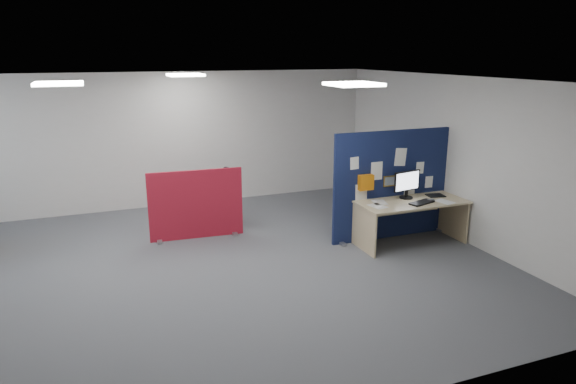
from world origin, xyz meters
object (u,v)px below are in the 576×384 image
object	(u,v)px
main_desk	(410,210)
monitor_main	(407,183)
office_chair	(224,193)
red_divider	(196,205)
navy_divider	(393,185)

from	to	relation	value
main_desk	monitor_main	distance (m)	0.45
main_desk	office_chair	bearing A→B (deg)	140.96
red_divider	office_chair	world-z (taller)	red_divider
red_divider	office_chair	size ratio (longest dim) A/B	1.58
monitor_main	red_divider	distance (m)	3.53
main_desk	red_divider	xyz separation A→B (m)	(-3.22, 1.50, 0.02)
monitor_main	red_divider	xyz separation A→B (m)	(-3.23, 1.36, -0.41)
navy_divider	main_desk	bearing A→B (deg)	-72.03
main_desk	red_divider	bearing A→B (deg)	155.03
main_desk	red_divider	world-z (taller)	red_divider
main_desk	navy_divider	bearing A→B (deg)	107.97
monitor_main	office_chair	distance (m)	3.27
monitor_main	main_desk	bearing A→B (deg)	-106.29
navy_divider	monitor_main	size ratio (longest dim) A/B	4.25
monitor_main	red_divider	world-z (taller)	monitor_main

